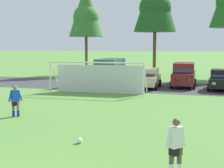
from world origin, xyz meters
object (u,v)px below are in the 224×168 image
parked_car_slot_far_left (110,72)px  parked_car_slot_left (148,78)px  player_midfield_center (176,147)px  player_striker_near (15,101)px  parked_car_slot_center (221,79)px  soccer_goal (98,77)px  soccer_ball (80,141)px  parked_car_slot_center_left (184,75)px

parked_car_slot_far_left → parked_car_slot_left: (3.45, 0.05, -0.47)m
player_midfield_center → player_striker_near: bearing=149.0°
parked_car_slot_far_left → parked_car_slot_left: bearing=0.8°
player_striker_near → parked_car_slot_center: (10.72, 13.81, 0.05)m
soccer_goal → parked_car_slot_far_left: (-0.34, 4.20, 0.05)m
player_striker_near → player_midfield_center: 10.17m
player_midfield_center → parked_car_slot_far_left: bearing=112.4°
soccer_ball → parked_car_slot_far_left: (-3.86, 16.51, 1.23)m
parked_car_slot_far_left → parked_car_slot_center_left: bearing=15.4°
soccer_ball → parked_car_slot_far_left: parked_car_slot_far_left is taller
player_striker_near → player_midfield_center: (8.72, -5.24, 0.00)m
player_striker_near → parked_car_slot_center_left: (7.55, 14.95, 0.29)m
soccer_ball → parked_car_slot_left: 16.58m
soccer_ball → parked_car_slot_center_left: parked_car_slot_center_left is taller
parked_car_slot_left → soccer_goal: bearing=-126.2°
soccer_goal → parked_car_slot_center_left: soccer_goal is taller
player_midfield_center → parked_car_slot_left: bearing=102.7°
soccer_goal → parked_car_slot_center_left: (6.09, 5.97, -0.18)m
soccer_ball → player_striker_near: size_ratio=0.13×
soccer_goal → parked_car_slot_left: (3.11, 4.25, -0.42)m
parked_car_slot_left → parked_car_slot_center: 6.19m
player_striker_near → soccer_goal: bearing=80.8°
soccer_ball → player_striker_near: (-4.97, 3.33, 0.71)m
soccer_goal → parked_car_slot_left: soccer_goal is taller
soccer_ball → player_midfield_center: (3.75, -1.91, 0.71)m
soccer_ball → parked_car_slot_left: bearing=91.4°
soccer_ball → soccer_goal: (-3.52, 12.31, 1.18)m
soccer_goal → parked_car_slot_center_left: size_ratio=1.62×
player_midfield_center → parked_car_slot_far_left: 19.93m
parked_car_slot_far_left → soccer_goal: bearing=-85.4°
soccer_goal → parked_car_slot_far_left: bearing=94.6°
player_striker_near → player_midfield_center: same height
player_striker_near → parked_car_slot_left: 13.99m
player_striker_near → parked_car_slot_far_left: (1.11, 13.18, 0.52)m
parked_car_slot_center → parked_car_slot_center_left: bearing=160.3°
soccer_goal → player_midfield_center: soccer_goal is taller
parked_car_slot_left → parked_car_slot_center: size_ratio=0.98×
soccer_goal → player_striker_near: soccer_goal is taller
player_midfield_center → parked_car_slot_far_left: (-7.61, 18.42, 0.52)m
player_striker_near → parked_car_slot_left: bearing=71.0°
player_midfield_center → parked_car_slot_center: size_ratio=0.38×
soccer_ball → parked_car_slot_left: parked_car_slot_left is taller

